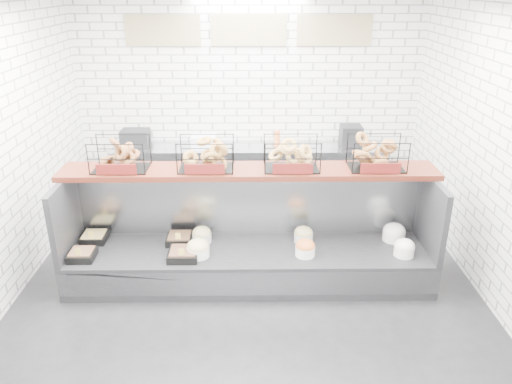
{
  "coord_description": "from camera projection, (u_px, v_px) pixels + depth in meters",
  "views": [
    {
      "loc": [
        0.02,
        -4.56,
        3.14
      ],
      "look_at": [
        0.08,
        0.45,
        1.01
      ],
      "focal_mm": 35.0,
      "sensor_mm": 36.0,
      "label": 1
    }
  ],
  "objects": [
    {
      "name": "ground",
      "position": [
        249.0,
        294.0,
        5.43
      ],
      "size": [
        5.5,
        5.5,
        0.0
      ],
      "primitive_type": "plane",
      "color": "black",
      "rests_on": "ground"
    },
    {
      "name": "bagel_shelf",
      "position": [
        249.0,
        158.0,
        5.36
      ],
      "size": [
        4.1,
        0.5,
        0.4
      ],
      "color": "#3F140D",
      "rests_on": "display_case"
    },
    {
      "name": "room_shell",
      "position": [
        248.0,
        94.0,
        5.18
      ],
      "size": [
        5.02,
        5.51,
        3.01
      ],
      "color": "white",
      "rests_on": "ground"
    },
    {
      "name": "display_case",
      "position": [
        250.0,
        252.0,
        5.62
      ],
      "size": [
        4.0,
        0.9,
        1.2
      ],
      "color": "black",
      "rests_on": "ground"
    },
    {
      "name": "prep_counter",
      "position": [
        249.0,
        174.0,
        7.48
      ],
      "size": [
        4.0,
        0.6,
        1.2
      ],
      "color": "#93969B",
      "rests_on": "ground"
    }
  ]
}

